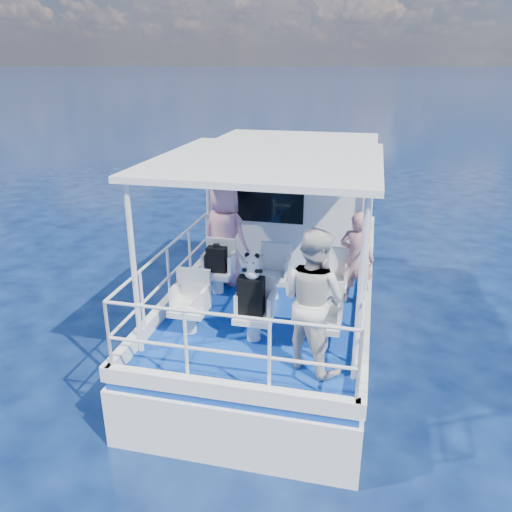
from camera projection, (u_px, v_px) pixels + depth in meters
The scene contains 20 objects.
ground at pixel (270, 353), 8.03m from camera, with size 2000.00×2000.00×0.00m, color #071234.
hull at pixel (281, 324), 8.93m from camera, with size 3.00×7.00×1.60m, color white.
deck at pixel (282, 281), 8.63m from camera, with size 2.90×6.90×0.10m, color #0B349A.
cabin at pixel (295, 197), 9.39m from camera, with size 2.85×2.00×2.20m, color white.
canopy at pixel (269, 160), 6.71m from camera, with size 3.00×3.20×0.08m, color white.
canopy_posts at pixel (267, 241), 7.08m from camera, with size 2.77×2.97×2.20m.
railings at pixel (262, 289), 7.00m from camera, with size 2.84×3.59×1.00m, color white, non-canonical shape.
seat_port_fwd at pixel (218, 281), 8.00m from camera, with size 0.48×0.46×0.38m, color silver.
seat_center_fwd at pixel (273, 287), 7.81m from camera, with size 0.48×0.46×0.38m, color silver.
seat_stbd_fwd at pixel (330, 292), 7.62m from camera, with size 0.48×0.46×0.38m, color silver.
seat_port_aft at pixel (190, 319), 6.82m from camera, with size 0.48×0.46×0.38m, color silver.
seat_center_aft at pixel (254, 326), 6.63m from camera, with size 0.48×0.46×0.38m, color silver.
seat_stbd_aft at pixel (321, 334), 6.44m from camera, with size 0.48×0.46×0.38m, color silver.
passenger_port_fwd at pixel (225, 235), 8.14m from camera, with size 0.63×0.45×1.69m, color pink.
passenger_stbd_fwd at pixel (357, 259), 7.45m from camera, with size 0.53×0.35×1.46m, color tan.
passenger_stbd_aft at pixel (313, 300), 5.82m from camera, with size 0.86×0.67×1.76m, color silver.
backpack_port at pixel (217, 259), 7.84m from camera, with size 0.31×0.17×0.40m, color black.
backpack_center at pixel (251, 295), 6.50m from camera, with size 0.34×0.19×0.51m, color black.
compact_camera at pixel (216, 245), 7.77m from camera, with size 0.09×0.05×0.05m, color black.
panda at pixel (252, 266), 6.32m from camera, with size 0.22×0.19×0.34m, color white, non-canonical shape.
Camera 1 is at (1.36, -6.79, 4.36)m, focal length 35.00 mm.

